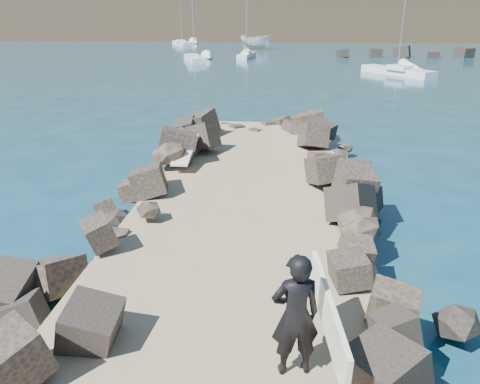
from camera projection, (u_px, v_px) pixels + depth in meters
The scene contains 11 objects.
ground at pixel (243, 230), 12.75m from camera, with size 800.00×800.00×0.00m, color #0F384C.
jetty at pixel (236, 256), 10.78m from camera, with size 6.00×26.00×0.60m, color #8C7759.
riprap_left at pixel (120, 234), 11.42m from camera, with size 2.60×22.00×1.00m, color black.
riprap_right at pixel (361, 243), 10.93m from camera, with size 2.60×22.00×1.00m, color black.
surfboard_resting at pixel (185, 153), 16.15m from camera, with size 0.57×2.29×0.08m, color silver.
boat_imported at pixel (256, 42), 77.79m from camera, with size 2.37×6.31×2.44m, color silver.
surfer_with_board at pixel (300, 315), 6.55m from camera, with size 1.03×2.38×1.92m.
sailboat_a at pixel (194, 59), 57.90m from camera, with size 3.98×7.52×8.89m.
sailboat_c at pixel (398, 71), 45.19m from camera, with size 6.05×7.64×9.62m.
sailboat_b at pixel (247, 55), 62.29m from camera, with size 2.19×6.35×7.60m.
sailboat_e at pixel (182, 43), 88.85m from camera, with size 5.36×8.34×9.98m.
Camera 1 is at (0.95, -11.50, 5.52)m, focal length 35.00 mm.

